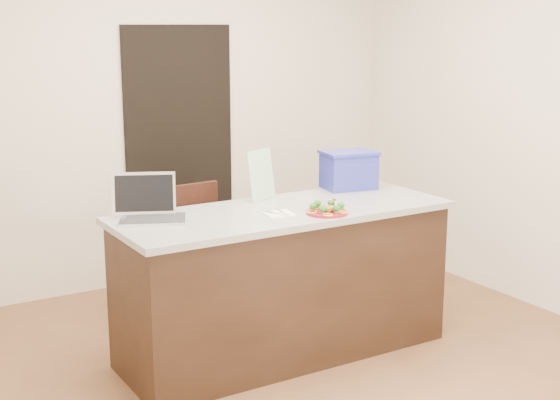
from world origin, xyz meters
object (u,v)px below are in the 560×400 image
napkin (279,214)px  laptop (149,207)px  island (283,282)px  yogurt_bottle (334,205)px  chair (197,247)px  blue_box (349,170)px  plate (327,212)px

napkin → laptop: size_ratio=0.37×
island → napkin: napkin is taller
laptop → island: bearing=11.1°
island → laptop: size_ratio=4.73×
yogurt_bottle → chair: bearing=118.7°
napkin → chair: (-0.15, 0.81, -0.38)m
laptop → chair: size_ratio=0.46×
yogurt_bottle → blue_box: (0.44, 0.46, 0.10)m
plate → laptop: 1.03m
napkin → chair: size_ratio=0.17×
island → plate: bearing=-56.5°
laptop → chair: bearing=69.0°
plate → blue_box: 0.75m
laptop → yogurt_bottle: bearing=5.0°
yogurt_bottle → laptop: size_ratio=0.16×
blue_box → napkin: bearing=-144.0°
napkin → island: bearing=47.2°
yogurt_bottle → chair: yogurt_bottle is taller
plate → chair: bearing=112.9°
napkin → blue_box: 0.88m
yogurt_bottle → blue_box: 0.65m
laptop → chair: (0.54, 0.52, -0.45)m
yogurt_bottle → laptop: 1.09m
yogurt_bottle → chair: size_ratio=0.07×
island → napkin: bearing=-132.8°
laptop → blue_box: size_ratio=1.11×
chair → blue_box: bearing=-28.9°
yogurt_bottle → plate: bearing=-149.0°
yogurt_bottle → laptop: (-1.03, 0.37, 0.04)m
napkin → yogurt_bottle: 0.35m
napkin → laptop: laptop is taller
blue_box → laptop: bearing=-166.7°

